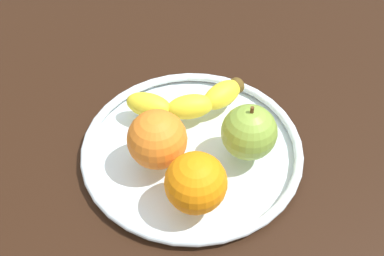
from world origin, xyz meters
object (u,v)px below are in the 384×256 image
fruit_bowl (192,148)px  apple (249,132)px  orange_center (157,139)px  banana (189,101)px  orange_back_right (196,183)px

fruit_bowl → apple: bearing=-12.4°
apple → orange_center: (-11.31, -0.81, 0.18)cm
orange_center → apple: bearing=4.1°
fruit_bowl → orange_center: orange_center is taller
apple → orange_center: size_ratio=1.06×
fruit_bowl → banana: (-0.12, 6.22, 2.58)cm
fruit_bowl → banana: size_ratio=1.66×
banana → orange_back_right: orange_back_right is taller
fruit_bowl → apple: 8.39cm
apple → orange_center: 11.34cm
apple → fruit_bowl: bearing=167.6°
fruit_bowl → banana: banana is taller
fruit_bowl → apple: size_ratio=3.71×
banana → orange_center: orange_center is taller
orange_center → orange_back_right: bearing=-56.7°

